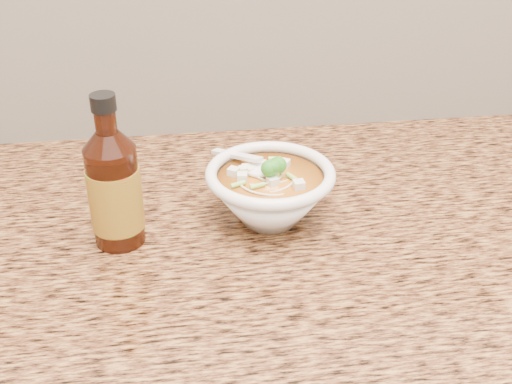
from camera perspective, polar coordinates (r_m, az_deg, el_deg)
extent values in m
cube|color=olive|center=(0.94, 7.32, -3.12)|extent=(4.00, 0.68, 0.04)
cylinder|color=white|center=(0.92, 1.24, -2.21)|extent=(0.07, 0.07, 0.01)
torus|color=white|center=(0.88, 1.29, 1.65)|extent=(0.18, 0.18, 0.02)
torus|color=beige|center=(0.87, 1.92, 0.84)|extent=(0.07, 0.07, 0.00)
torus|color=beige|center=(0.90, 0.86, 1.69)|extent=(0.12, 0.12, 0.00)
torus|color=beige|center=(0.88, 0.93, 0.85)|extent=(0.06, 0.06, 0.00)
torus|color=beige|center=(0.88, 2.45, 0.77)|extent=(0.13, 0.13, 0.00)
torus|color=beige|center=(0.89, 0.62, 0.97)|extent=(0.13, 0.13, 0.00)
torus|color=beige|center=(0.90, 1.10, 1.38)|extent=(0.07, 0.07, 0.00)
torus|color=beige|center=(0.90, 1.95, 1.29)|extent=(0.12, 0.12, 0.00)
torus|color=beige|center=(0.90, 1.95, 1.11)|extent=(0.06, 0.06, 0.00)
torus|color=beige|center=(0.88, 1.82, 0.36)|extent=(0.08, 0.08, 0.00)
torus|color=beige|center=(0.88, 0.57, 0.22)|extent=(0.07, 0.07, 0.00)
cube|color=silver|center=(0.84, 0.89, 0.07)|extent=(0.02, 0.02, 0.01)
cube|color=silver|center=(0.89, -0.85, 1.96)|extent=(0.02, 0.02, 0.02)
cube|color=silver|center=(0.89, -0.67, 1.77)|extent=(0.02, 0.02, 0.01)
cube|color=silver|center=(0.89, -0.12, 1.72)|extent=(0.02, 0.02, 0.02)
cube|color=silver|center=(0.90, -1.39, 2.15)|extent=(0.02, 0.02, 0.01)
cube|color=silver|center=(0.84, 2.36, 0.10)|extent=(0.02, 0.02, 0.02)
cube|color=silver|center=(0.90, 2.53, 2.29)|extent=(0.02, 0.02, 0.02)
cube|color=silver|center=(0.84, 1.40, -0.06)|extent=(0.02, 0.02, 0.02)
cube|color=silver|center=(0.84, 1.33, 0.03)|extent=(0.02, 0.02, 0.01)
cube|color=silver|center=(0.89, 3.26, 1.90)|extent=(0.02, 0.02, 0.01)
ellipsoid|color=#196014|center=(0.87, 1.70, 2.01)|extent=(0.03, 0.03, 0.03)
cylinder|color=#94D953|center=(0.86, 2.76, 0.74)|extent=(0.01, 0.02, 0.01)
cylinder|color=#94D953|center=(0.90, -0.13, 2.30)|extent=(0.01, 0.02, 0.01)
cylinder|color=#94D953|center=(0.89, 3.36, 1.88)|extent=(0.02, 0.02, 0.01)
cylinder|color=#94D953|center=(0.87, -0.53, 1.28)|extent=(0.01, 0.02, 0.01)
cylinder|color=#94D953|center=(0.85, 2.16, 0.34)|extent=(0.01, 0.02, 0.01)
ellipsoid|color=white|center=(0.89, 0.34, 1.99)|extent=(0.04, 0.04, 0.01)
cube|color=white|center=(0.92, -1.74, 3.28)|extent=(0.07, 0.08, 0.03)
cylinder|color=#3E1508|center=(0.86, -12.40, -0.34)|extent=(0.08, 0.08, 0.14)
cylinder|color=#3E1508|center=(0.81, -13.24, 6.15)|extent=(0.03, 0.03, 0.03)
cylinder|color=black|center=(0.80, -13.45, 7.76)|extent=(0.04, 0.04, 0.02)
cylinder|color=red|center=(0.86, -12.38, -0.50)|extent=(0.09, 0.09, 0.09)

